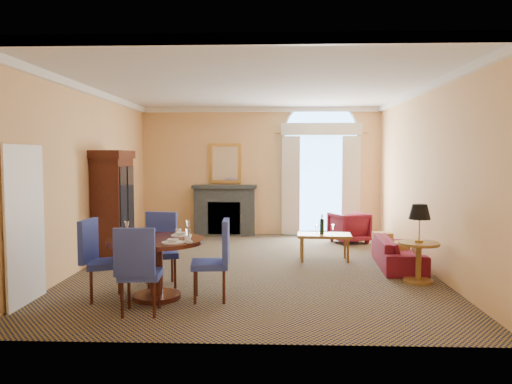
{
  "coord_description": "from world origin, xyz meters",
  "views": [
    {
      "loc": [
        0.35,
        -8.83,
        1.95
      ],
      "look_at": [
        0.0,
        0.5,
        1.3
      ],
      "focal_mm": 35.0,
      "sensor_mm": 36.0,
      "label": 1
    }
  ],
  "objects_px": {
    "armoire": "(113,207)",
    "dining_table": "(156,255)",
    "coffee_table": "(324,236)",
    "side_table": "(419,235)",
    "sofa": "(398,253)",
    "armchair": "(349,227)"
  },
  "relations": [
    {
      "from": "sofa",
      "to": "armchair",
      "type": "xyz_separation_m",
      "value": [
        -0.5,
        2.55,
        0.09
      ]
    },
    {
      "from": "sofa",
      "to": "side_table",
      "type": "bearing_deg",
      "value": -173.83
    },
    {
      "from": "armoire",
      "to": "side_table",
      "type": "bearing_deg",
      "value": -16.14
    },
    {
      "from": "armchair",
      "to": "side_table",
      "type": "bearing_deg",
      "value": 76.05
    },
    {
      "from": "side_table",
      "to": "coffee_table",
      "type": "bearing_deg",
      "value": 129.42
    },
    {
      "from": "side_table",
      "to": "armchair",
      "type": "bearing_deg",
      "value": 98.65
    },
    {
      "from": "sofa",
      "to": "side_table",
      "type": "height_order",
      "value": "side_table"
    },
    {
      "from": "dining_table",
      "to": "coffee_table",
      "type": "xyz_separation_m",
      "value": [
        2.56,
        2.65,
        -0.14
      ]
    },
    {
      "from": "armoire",
      "to": "sofa",
      "type": "xyz_separation_m",
      "value": [
        5.27,
        -0.47,
        -0.74
      ]
    },
    {
      "from": "dining_table",
      "to": "sofa",
      "type": "distance_m",
      "value": 4.39
    },
    {
      "from": "armoire",
      "to": "armchair",
      "type": "height_order",
      "value": "armoire"
    },
    {
      "from": "armchair",
      "to": "coffee_table",
      "type": "relative_size",
      "value": 0.75
    },
    {
      "from": "dining_table",
      "to": "coffee_table",
      "type": "relative_size",
      "value": 1.29
    },
    {
      "from": "sofa",
      "to": "side_table",
      "type": "xyz_separation_m",
      "value": [
        0.05,
        -1.07,
        0.49
      ]
    },
    {
      "from": "coffee_table",
      "to": "dining_table",
      "type": "bearing_deg",
      "value": -131.3
    },
    {
      "from": "armoire",
      "to": "dining_table",
      "type": "relative_size",
      "value": 1.57
    },
    {
      "from": "dining_table",
      "to": "sofa",
      "type": "xyz_separation_m",
      "value": [
        3.83,
        2.12,
        -0.35
      ]
    },
    {
      "from": "sofa",
      "to": "dining_table",
      "type": "bearing_deg",
      "value": 122.47
    },
    {
      "from": "dining_table",
      "to": "coffee_table",
      "type": "distance_m",
      "value": 3.69
    },
    {
      "from": "dining_table",
      "to": "side_table",
      "type": "bearing_deg",
      "value": 15.21
    },
    {
      "from": "dining_table",
      "to": "side_table",
      "type": "xyz_separation_m",
      "value": [
        3.88,
        1.05,
        0.13
      ]
    },
    {
      "from": "sofa",
      "to": "armchair",
      "type": "distance_m",
      "value": 2.6
    }
  ]
}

